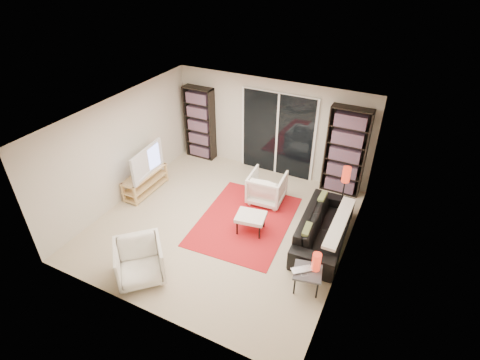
# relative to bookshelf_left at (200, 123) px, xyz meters

# --- Properties ---
(floor) EXTENTS (5.00, 5.00, 0.00)m
(floor) POSITION_rel_bookshelf_left_xyz_m (1.95, -2.33, -0.98)
(floor) COLOR beige
(floor) RESTS_ON ground
(wall_back) EXTENTS (5.00, 0.02, 2.40)m
(wall_back) POSITION_rel_bookshelf_left_xyz_m (1.95, 0.17, 0.22)
(wall_back) COLOR beige
(wall_back) RESTS_ON ground
(wall_front) EXTENTS (5.00, 0.02, 2.40)m
(wall_front) POSITION_rel_bookshelf_left_xyz_m (1.95, -4.83, 0.22)
(wall_front) COLOR beige
(wall_front) RESTS_ON ground
(wall_left) EXTENTS (0.02, 5.00, 2.40)m
(wall_left) POSITION_rel_bookshelf_left_xyz_m (-0.55, -2.33, 0.22)
(wall_left) COLOR beige
(wall_left) RESTS_ON ground
(wall_right) EXTENTS (0.02, 5.00, 2.40)m
(wall_right) POSITION_rel_bookshelf_left_xyz_m (4.45, -2.33, 0.22)
(wall_right) COLOR beige
(wall_right) RESTS_ON ground
(ceiling) EXTENTS (5.00, 5.00, 0.02)m
(ceiling) POSITION_rel_bookshelf_left_xyz_m (1.95, -2.33, 1.42)
(ceiling) COLOR white
(ceiling) RESTS_ON wall_back
(sliding_door) EXTENTS (1.92, 0.08, 2.16)m
(sliding_door) POSITION_rel_bookshelf_left_xyz_m (2.15, 0.13, 0.07)
(sliding_door) COLOR white
(sliding_door) RESTS_ON ground
(bookshelf_left) EXTENTS (0.80, 0.30, 1.95)m
(bookshelf_left) POSITION_rel_bookshelf_left_xyz_m (0.00, 0.00, 0.00)
(bookshelf_left) COLOR black
(bookshelf_left) RESTS_ON ground
(bookshelf_right) EXTENTS (0.90, 0.30, 2.10)m
(bookshelf_right) POSITION_rel_bookshelf_left_xyz_m (3.85, -0.00, 0.07)
(bookshelf_right) COLOR black
(bookshelf_right) RESTS_ON ground
(tv_stand) EXTENTS (0.40, 1.24, 0.50)m
(tv_stand) POSITION_rel_bookshelf_left_xyz_m (-0.27, -2.07, -0.71)
(tv_stand) COLOR #E7C188
(tv_stand) RESTS_ON floor
(tv) EXTENTS (0.27, 1.19, 0.68)m
(tv) POSITION_rel_bookshelf_left_xyz_m (-0.25, -2.07, -0.14)
(tv) COLOR black
(tv) RESTS_ON tv_stand
(rug) EXTENTS (1.99, 2.60, 0.01)m
(rug) POSITION_rel_bookshelf_left_xyz_m (2.33, -2.05, -0.97)
(rug) COLOR red
(rug) RESTS_ON floor
(sofa) EXTENTS (0.95, 2.20, 0.63)m
(sofa) POSITION_rel_bookshelf_left_xyz_m (3.98, -1.90, -0.66)
(sofa) COLOR black
(sofa) RESTS_ON floor
(armchair_back) EXTENTS (0.82, 0.84, 0.72)m
(armchair_back) POSITION_rel_bookshelf_left_xyz_m (2.45, -1.16, -0.62)
(armchair_back) COLOR white
(armchair_back) RESTS_ON floor
(armchair_front) EXTENTS (1.14, 1.14, 0.74)m
(armchair_front) POSITION_rel_bookshelf_left_xyz_m (1.36, -4.28, -0.60)
(armchair_front) COLOR white
(armchair_front) RESTS_ON floor
(ottoman) EXTENTS (0.66, 0.57, 0.40)m
(ottoman) POSITION_rel_bookshelf_left_xyz_m (2.57, -2.28, -0.63)
(ottoman) COLOR white
(ottoman) RESTS_ON floor
(side_table) EXTENTS (0.56, 0.56, 0.40)m
(side_table) POSITION_rel_bookshelf_left_xyz_m (4.06, -3.21, -0.62)
(side_table) COLOR #434348
(side_table) RESTS_ON floor
(laptop) EXTENTS (0.42, 0.40, 0.03)m
(laptop) POSITION_rel_bookshelf_left_xyz_m (4.00, -3.29, -0.56)
(laptop) COLOR silver
(laptop) RESTS_ON side_table
(table_lamp) EXTENTS (0.15, 0.15, 0.34)m
(table_lamp) POSITION_rel_bookshelf_left_xyz_m (4.16, -3.11, -0.41)
(table_lamp) COLOR red
(table_lamp) RESTS_ON side_table
(floor_lamp) EXTENTS (0.18, 0.18, 1.23)m
(floor_lamp) POSITION_rel_bookshelf_left_xyz_m (4.09, -0.97, -0.06)
(floor_lamp) COLOR black
(floor_lamp) RESTS_ON floor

